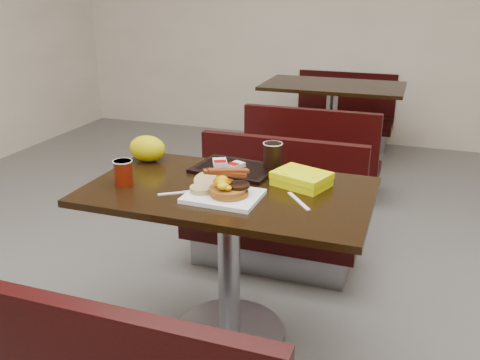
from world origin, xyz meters
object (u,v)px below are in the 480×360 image
(knife, at_px, (298,201))
(clamshell, at_px, (302,179))
(bench_far_s, at_px, (315,150))
(coffee_cup_far, at_px, (273,155))
(table_near, at_px, (229,266))
(coffee_cup_near, at_px, (123,173))
(hashbrown_sleeve_right, at_px, (235,165))
(fork, at_px, (171,193))
(tray, at_px, (235,169))
(table_far, at_px, (331,126))
(hashbrown_sleeve_left, at_px, (220,163))
(bench_near_n, at_px, (272,209))
(pancake_stack, at_px, (229,191))
(platter, at_px, (223,196))
(bench_far_n, at_px, (343,111))
(paper_bag, at_px, (148,148))

(knife, xyz_separation_m, clamshell, (-0.03, 0.18, 0.03))
(bench_far_s, xyz_separation_m, coffee_cup_far, (0.11, -1.62, 0.47))
(table_near, height_order, coffee_cup_near, coffee_cup_near)
(coffee_cup_near, distance_m, hashbrown_sleeve_right, 0.51)
(fork, xyz_separation_m, tray, (0.15, 0.36, 0.01))
(hashbrown_sleeve_right, bearing_deg, table_far, 111.56)
(knife, xyz_separation_m, hashbrown_sleeve_left, (-0.44, 0.27, 0.03))
(fork, bearing_deg, hashbrown_sleeve_left, 44.77)
(clamshell, bearing_deg, bench_near_n, 136.31)
(table_near, bearing_deg, tray, 103.06)
(tray, bearing_deg, clamshell, -7.24)
(hashbrown_sleeve_right, distance_m, coffee_cup_far, 0.18)
(bench_near_n, distance_m, bench_far_s, 1.20)
(bench_near_n, height_order, pancake_stack, pancake_stack)
(platter, height_order, fork, platter)
(platter, bearing_deg, hashbrown_sleeve_left, 115.07)
(bench_far_s, relative_size, hashbrown_sleeve_right, 13.04)
(bench_far_n, xyz_separation_m, hashbrown_sleeve_right, (-0.05, -3.08, 0.42))
(tray, height_order, hashbrown_sleeve_left, hashbrown_sleeve_left)
(platter, relative_size, coffee_cup_far, 2.56)
(table_near, bearing_deg, fork, -145.79)
(table_far, bearing_deg, bench_far_s, -90.00)
(platter, bearing_deg, fork, -170.70)
(table_far, bearing_deg, pancake_stack, -89.07)
(table_far, relative_size, paper_bag, 6.57)
(bench_far_n, height_order, paper_bag, paper_bag)
(bench_near_n, distance_m, knife, 0.89)
(tray, height_order, paper_bag, paper_bag)
(knife, bearing_deg, paper_bag, -144.86)
(pancake_stack, bearing_deg, fork, -173.09)
(bench_far_n, bearing_deg, clamshell, -84.88)
(tray, bearing_deg, table_far, 95.82)
(bench_far_s, xyz_separation_m, platter, (0.02, -2.01, 0.40))
(table_far, bearing_deg, fork, -94.23)
(platter, distance_m, paper_bag, 0.61)
(bench_far_s, height_order, coffee_cup_near, coffee_cup_near)
(table_near, bearing_deg, coffee_cup_far, 67.59)
(pancake_stack, xyz_separation_m, hashbrown_sleeve_left, (-0.17, 0.33, -0.00))
(bench_far_n, xyz_separation_m, tray, (-0.05, -3.08, 0.40))
(bench_far_s, bearing_deg, table_near, -90.00)
(bench_far_n, xyz_separation_m, knife, (0.31, -3.34, 0.39))
(platter, bearing_deg, clamshell, 43.86)
(bench_far_s, height_order, pancake_stack, pancake_stack)
(fork, height_order, coffee_cup_far, coffee_cup_far)
(hashbrown_sleeve_left, relative_size, coffee_cup_far, 0.74)
(bench_near_n, relative_size, table_far, 0.83)
(hashbrown_sleeve_left, bearing_deg, coffee_cup_near, -159.15)
(pancake_stack, distance_m, tray, 0.34)
(bench_near_n, relative_size, pancake_stack, 6.46)
(pancake_stack, xyz_separation_m, knife, (0.27, 0.07, -0.03))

